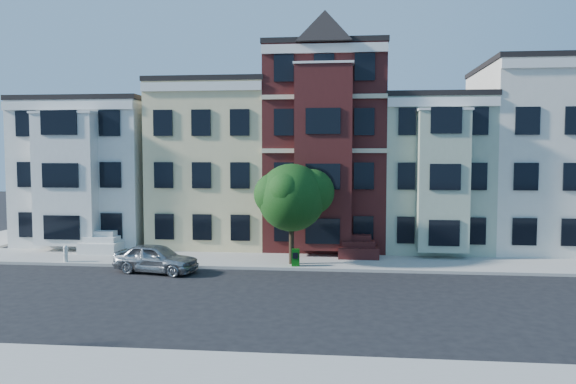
# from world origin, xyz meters

# --- Properties ---
(ground) EXTENTS (120.00, 120.00, 0.00)m
(ground) POSITION_xyz_m (0.00, 0.00, 0.00)
(ground) COLOR black
(far_sidewalk) EXTENTS (60.00, 4.00, 0.15)m
(far_sidewalk) POSITION_xyz_m (0.00, 8.00, 0.07)
(far_sidewalk) COLOR #9E9B93
(far_sidewalk) RESTS_ON ground
(house_white) EXTENTS (8.00, 9.00, 9.00)m
(house_white) POSITION_xyz_m (-15.00, 14.50, 4.50)
(house_white) COLOR silver
(house_white) RESTS_ON ground
(house_yellow) EXTENTS (7.00, 9.00, 10.00)m
(house_yellow) POSITION_xyz_m (-7.00, 14.50, 5.00)
(house_yellow) COLOR beige
(house_yellow) RESTS_ON ground
(house_brown) EXTENTS (7.00, 9.00, 12.00)m
(house_brown) POSITION_xyz_m (0.00, 14.50, 6.00)
(house_brown) COLOR #3E1313
(house_brown) RESTS_ON ground
(house_green) EXTENTS (6.00, 9.00, 9.00)m
(house_green) POSITION_xyz_m (6.50, 14.50, 4.50)
(house_green) COLOR #A3B397
(house_green) RESTS_ON ground
(house_cream) EXTENTS (8.00, 9.00, 11.00)m
(house_cream) POSITION_xyz_m (13.50, 14.50, 5.50)
(house_cream) COLOR silver
(house_cream) RESTS_ON ground
(street_tree) EXTENTS (5.79, 5.79, 6.40)m
(street_tree) POSITION_xyz_m (-1.52, 7.03, 3.35)
(street_tree) COLOR #1D4E18
(street_tree) RESTS_ON far_sidewalk
(parked_car) EXTENTS (4.45, 2.51, 1.43)m
(parked_car) POSITION_xyz_m (-7.99, 4.88, 0.71)
(parked_car) COLOR #979CA0
(parked_car) RESTS_ON ground
(newspaper_box) EXTENTS (0.40, 0.36, 0.87)m
(newspaper_box) POSITION_xyz_m (-1.26, 6.48, 0.58)
(newspaper_box) COLOR #0A4E0D
(newspaper_box) RESTS_ON far_sidewalk
(fire_hydrant) EXTENTS (0.31, 0.31, 0.69)m
(fire_hydrant) POSITION_xyz_m (-13.40, 6.30, 0.50)
(fire_hydrant) COLOR silver
(fire_hydrant) RESTS_ON far_sidewalk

